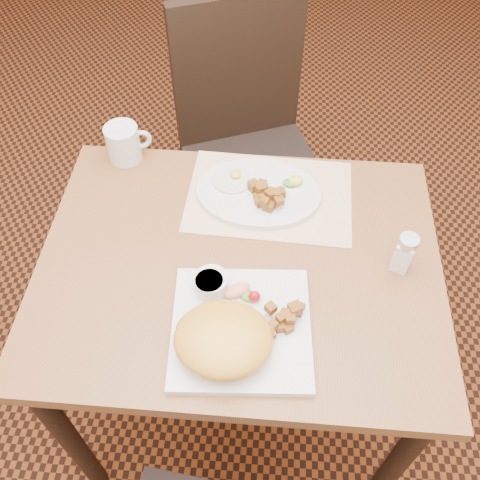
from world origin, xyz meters
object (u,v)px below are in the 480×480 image
table (239,288)px  plate_square (241,328)px  coffee_mug (124,143)px  chair_far (248,138)px  salt_shaker (404,253)px  plate_oval (258,193)px

table → plate_square: size_ratio=3.21×
plate_square → coffee_mug: (-0.34, 0.49, 0.04)m
table → coffee_mug: (-0.32, 0.31, 0.16)m
table → chair_far: size_ratio=0.93×
salt_shaker → coffee_mug: 0.74m
salt_shaker → chair_far: bearing=120.6°
plate_oval → plate_square: bearing=-91.9°
chair_far → salt_shaker: (0.38, -0.64, 0.26)m
table → coffee_mug: coffee_mug is taller
plate_square → plate_oval: size_ratio=0.92×
chair_far → plate_oval: size_ratio=3.19×
chair_far → plate_oval: bearing=75.3°
plate_square → plate_oval: plate_oval is taller
table → plate_square: 0.21m
plate_square → table: bearing=96.0°
chair_far → salt_shaker: size_ratio=9.70×
plate_square → salt_shaker: 0.39m
plate_square → coffee_mug: coffee_mug is taller
chair_far → coffee_mug: chair_far is taller
chair_far → plate_square: 0.86m
salt_shaker → coffee_mug: (-0.68, 0.30, -0.00)m
table → salt_shaker: size_ratio=9.00×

